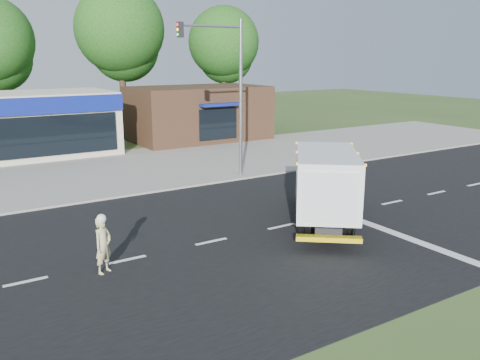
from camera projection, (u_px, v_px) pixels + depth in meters
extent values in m
plane|color=#385123|center=(281.00, 227.00, 19.00)|extent=(120.00, 120.00, 0.00)
cube|color=black|center=(281.00, 227.00, 19.00)|extent=(60.00, 14.00, 0.02)
cube|color=gray|center=(184.00, 181.00, 25.73)|extent=(60.00, 2.40, 0.12)
cube|color=gray|center=(142.00, 162.00, 30.51)|extent=(60.00, 9.00, 0.02)
cube|color=silver|center=(26.00, 282.00, 14.34)|extent=(1.20, 0.15, 0.01)
cube|color=silver|center=(128.00, 260.00, 15.89)|extent=(1.20, 0.15, 0.01)
cube|color=silver|center=(211.00, 241.00, 17.45)|extent=(1.20, 0.15, 0.01)
cube|color=silver|center=(281.00, 226.00, 19.00)|extent=(1.20, 0.15, 0.01)
cube|color=silver|center=(341.00, 213.00, 20.55)|extent=(1.20, 0.15, 0.01)
cube|color=silver|center=(392.00, 202.00, 22.11)|extent=(1.20, 0.15, 0.01)
cube|color=silver|center=(436.00, 193.00, 23.66)|extent=(1.20, 0.15, 0.01)
cube|color=silver|center=(475.00, 184.00, 25.21)|extent=(1.20, 0.15, 0.01)
cube|color=silver|center=(399.00, 235.00, 18.09)|extent=(0.40, 7.00, 0.01)
cube|color=black|center=(325.00, 213.00, 18.65)|extent=(3.41, 4.00, 0.31)
cube|color=silver|center=(321.00, 174.00, 21.49)|extent=(2.58, 2.55, 1.85)
cube|color=black|center=(320.00, 166.00, 22.25)|extent=(1.40, 1.14, 0.79)
cube|color=white|center=(326.00, 180.00, 18.35)|extent=(4.38, 4.77, 2.07)
cube|color=silver|center=(330.00, 198.00, 16.22)|extent=(1.42, 1.13, 1.67)
cube|color=yellow|center=(329.00, 239.00, 16.38)|extent=(1.85, 1.55, 0.16)
cube|color=orange|center=(327.00, 153.00, 18.11)|extent=(4.30, 4.65, 0.07)
cylinder|color=black|center=(301.00, 194.00, 21.84)|extent=(0.73, 0.83, 0.84)
cylinder|color=black|center=(340.00, 196.00, 21.67)|extent=(0.73, 0.83, 0.84)
cylinder|color=black|center=(301.00, 222.00, 18.18)|extent=(0.73, 0.83, 0.84)
cylinder|color=black|center=(350.00, 224.00, 18.01)|extent=(0.73, 0.83, 0.84)
imported|color=#C9BF86|center=(103.00, 245.00, 14.79)|extent=(0.74, 0.67, 1.70)
sphere|color=white|center=(101.00, 219.00, 14.59)|extent=(0.28, 0.28, 0.28)
cube|color=#382316|center=(198.00, 113.00, 38.59)|extent=(10.00, 6.00, 4.00)
cube|color=navy|center=(218.00, 104.00, 35.83)|extent=(3.00, 1.20, 0.20)
cube|color=black|center=(218.00, 124.00, 36.20)|extent=(3.00, 0.12, 2.20)
cylinder|color=gray|center=(241.00, 101.00, 25.85)|extent=(0.18, 0.18, 8.00)
cylinder|color=gray|center=(211.00, 26.00, 24.12)|extent=(3.40, 0.12, 0.12)
cube|color=black|center=(180.00, 30.00, 23.34)|extent=(0.25, 0.25, 0.70)
cylinder|color=#332114|center=(123.00, 84.00, 43.16)|extent=(0.56, 0.56, 7.84)
sphere|color=#154C17|center=(120.00, 29.00, 42.09)|extent=(7.39, 7.39, 7.39)
sphere|color=#154C17|center=(124.00, 47.00, 43.11)|extent=(5.82, 5.82, 5.82)
cylinder|color=#332114|center=(224.00, 85.00, 48.43)|extent=(0.56, 0.56, 7.00)
sphere|color=#154C17|center=(224.00, 42.00, 47.48)|extent=(6.60, 6.60, 6.60)
sphere|color=#154C17|center=(226.00, 56.00, 48.46)|extent=(5.20, 5.20, 5.20)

